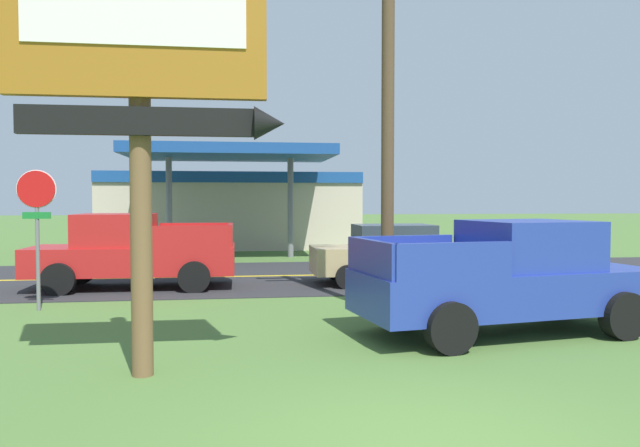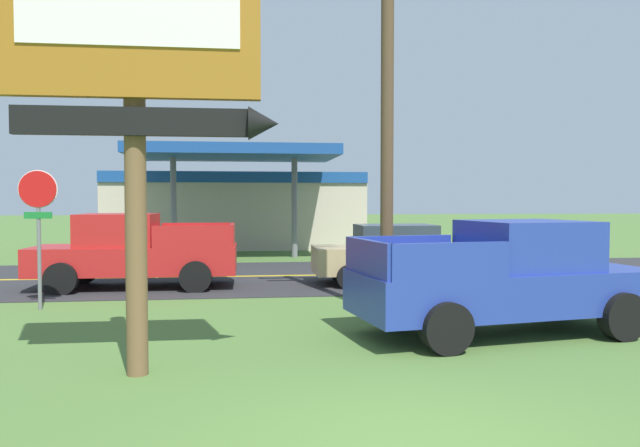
% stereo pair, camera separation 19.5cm
% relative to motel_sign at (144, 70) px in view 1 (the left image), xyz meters
% --- Properties ---
extents(road_asphalt, '(140.00, 8.00, 0.02)m').
position_rel_motel_sign_xyz_m(road_asphalt, '(2.99, 10.21, -3.98)').
color(road_asphalt, '#2B2B2D').
rests_on(road_asphalt, ground).
extents(road_centre_line, '(126.00, 0.20, 0.01)m').
position_rel_motel_sign_xyz_m(road_centre_line, '(2.99, 10.21, -3.97)').
color(road_centre_line, gold).
rests_on(road_centre_line, road_asphalt).
extents(motel_sign, '(3.52, 0.54, 5.80)m').
position_rel_motel_sign_xyz_m(motel_sign, '(0.00, 0.00, 0.00)').
color(motel_sign, brown).
rests_on(motel_sign, ground).
extents(stop_sign, '(0.80, 0.08, 2.95)m').
position_rel_motel_sign_xyz_m(stop_sign, '(-2.97, 5.23, -1.96)').
color(stop_sign, slate).
rests_on(stop_sign, ground).
extents(utility_pole, '(1.89, 0.26, 8.77)m').
position_rel_motel_sign_xyz_m(utility_pole, '(4.20, 3.96, 0.69)').
color(utility_pole, brown).
rests_on(utility_pole, ground).
extents(gas_station, '(12.00, 11.50, 4.40)m').
position_rel_motel_sign_xyz_m(gas_station, '(0.89, 21.97, -2.05)').
color(gas_station, beige).
rests_on(gas_station, ground).
extents(pickup_blue_parked_on_lawn, '(5.45, 2.87, 1.96)m').
position_rel_motel_sign_xyz_m(pickup_blue_parked_on_lawn, '(5.84, 1.89, -3.03)').
color(pickup_blue_parked_on_lawn, '#233893').
rests_on(pickup_blue_parked_on_lawn, ground).
extents(pickup_red_on_road, '(5.20, 2.24, 1.96)m').
position_rel_motel_sign_xyz_m(pickup_red_on_road, '(-1.58, 8.21, -3.03)').
color(pickup_red_on_road, red).
rests_on(pickup_red_on_road, ground).
extents(car_tan_near_lane, '(4.20, 2.00, 1.64)m').
position_rel_motel_sign_xyz_m(car_tan_near_lane, '(5.33, 8.21, -3.16)').
color(car_tan_near_lane, tan).
rests_on(car_tan_near_lane, ground).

